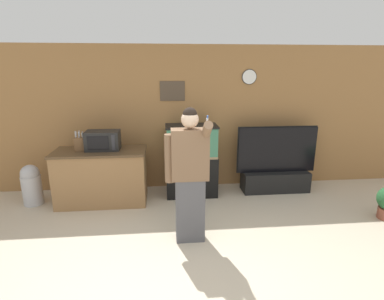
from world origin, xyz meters
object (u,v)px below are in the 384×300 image
at_px(microwave, 103,140).
at_px(aquarium_on_stand, 191,160).
at_px(person_standing, 189,174).
at_px(knife_block, 80,144).
at_px(trash_bin, 31,184).
at_px(counter_island, 102,177).
at_px(tv_on_stand, 275,172).

height_order(microwave, aquarium_on_stand, aquarium_on_stand).
bearing_deg(person_standing, aquarium_on_stand, 83.72).
relative_size(knife_block, trash_bin, 0.48).
bearing_deg(person_standing, trash_bin, 152.25).
distance_m(microwave, person_standing, 1.86).
height_order(knife_block, aquarium_on_stand, aquarium_on_stand).
xyz_separation_m(aquarium_on_stand, person_standing, (-0.16, -1.48, 0.28)).
bearing_deg(counter_island, tv_on_stand, 4.02).
height_order(aquarium_on_stand, person_standing, person_standing).
xyz_separation_m(knife_block, trash_bin, (-0.84, 0.03, -0.68)).
bearing_deg(trash_bin, person_standing, -27.75).
bearing_deg(microwave, knife_block, -174.15).
distance_m(knife_block, trash_bin, 1.08).
bearing_deg(trash_bin, knife_block, -1.86).
bearing_deg(trash_bin, counter_island, -1.70).
relative_size(counter_island, trash_bin, 2.18).
bearing_deg(aquarium_on_stand, microwave, -173.97).
bearing_deg(tv_on_stand, trash_bin, -177.54).
xyz_separation_m(knife_block, person_standing, (1.66, -1.29, -0.11)).
bearing_deg(tv_on_stand, aquarium_on_stand, -179.36).
xyz_separation_m(counter_island, knife_block, (-0.31, 0.01, 0.57)).
bearing_deg(tv_on_stand, person_standing, -138.80).
height_order(knife_block, trash_bin, knife_block).
height_order(aquarium_on_stand, tv_on_stand, aquarium_on_stand).
relative_size(counter_island, microwave, 2.76).
distance_m(microwave, tv_on_stand, 3.10).
bearing_deg(microwave, tv_on_stand, 3.26).
bearing_deg(tv_on_stand, knife_block, -176.46).
bearing_deg(tv_on_stand, counter_island, -175.98).
xyz_separation_m(microwave, tv_on_stand, (3.01, 0.17, -0.71)).
relative_size(tv_on_stand, person_standing, 0.83).
height_order(tv_on_stand, trash_bin, tv_on_stand).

